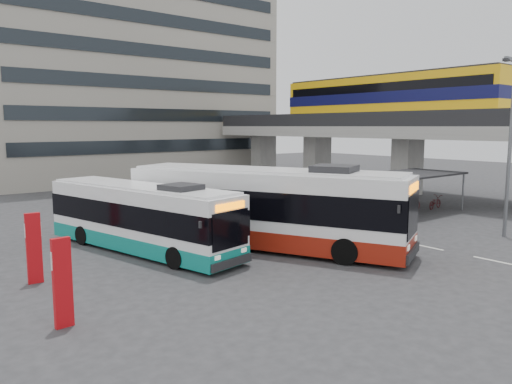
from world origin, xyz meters
TOP-DOWN VIEW (x-y plane):
  - ground at (0.00, 0.00)m, footprint 120.00×120.00m
  - viaduct at (17.00, 11.19)m, footprint 8.00×32.00m
  - bike_shelter at (8.50, 3.00)m, footprint 10.00×4.00m
  - office_block at (6.00, 36.00)m, footprint 30.00×15.00m
  - road_markings at (2.50, -3.00)m, footprint 0.15×7.60m
  - bus_main at (-3.26, 1.78)m, footprint 8.05×13.08m
  - bus_teal at (-7.97, 4.76)m, footprint 4.50×10.98m
  - pedestrian at (-6.72, 2.12)m, footprint 0.71×0.79m
  - lamp_post at (7.34, -4.22)m, footprint 1.54×0.32m
  - sign_totem_south at (-13.54, -1.80)m, footprint 0.55×0.19m
  - sign_totem_mid at (-13.02, 2.82)m, footprint 0.55×0.19m

SIDE VIEW (x-z plane):
  - ground at x=0.00m, z-range 0.00..0.00m
  - road_markings at x=2.50m, z-range 0.00..0.01m
  - pedestrian at x=-6.72m, z-range 0.00..1.81m
  - sign_totem_mid at x=-13.02m, z-range 0.04..2.56m
  - sign_totem_south at x=-13.54m, z-range 0.04..2.56m
  - bus_teal at x=-7.97m, z-range -0.11..3.06m
  - bike_shelter at x=8.50m, z-range 0.25..2.79m
  - bus_main at x=-3.26m, z-range -0.14..3.74m
  - lamp_post at x=7.34m, z-range 0.61..9.38m
  - viaduct at x=17.00m, z-range 1.39..11.07m
  - office_block at x=6.00m, z-range 0.00..25.00m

